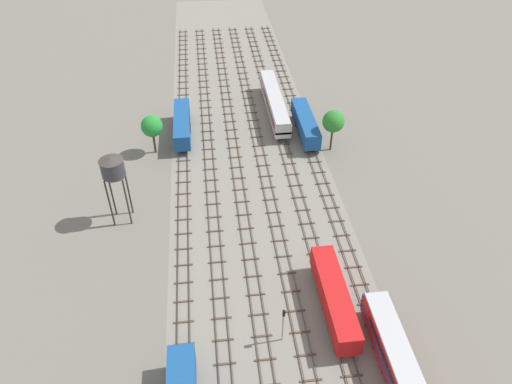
# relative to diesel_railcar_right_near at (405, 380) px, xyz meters

# --- Properties ---
(ground_plane) EXTENTS (480.00, 480.00, 0.00)m
(ground_plane) POSITION_rel_diesel_railcar_right_near_xyz_m (-11.08, 41.97, -2.60)
(ground_plane) COLOR slate
(ballast_bed) EXTENTS (26.16, 176.00, 0.01)m
(ballast_bed) POSITION_rel_diesel_railcar_right_near_xyz_m (-11.08, 41.97, -2.59)
(ballast_bed) COLOR gray
(ballast_bed) RESTS_ON ground
(track_far_left) EXTENTS (2.40, 126.00, 0.29)m
(track_far_left) POSITION_rel_diesel_railcar_right_near_xyz_m (-22.16, 42.97, -2.46)
(track_far_left) COLOR #47382D
(track_far_left) RESTS_ON ground
(track_left) EXTENTS (2.40, 126.00, 0.29)m
(track_left) POSITION_rel_diesel_railcar_right_near_xyz_m (-17.72, 42.97, -2.46)
(track_left) COLOR #47382D
(track_left) RESTS_ON ground
(track_centre_left) EXTENTS (2.40, 126.00, 0.29)m
(track_centre_left) POSITION_rel_diesel_railcar_right_near_xyz_m (-13.29, 42.97, -2.46)
(track_centre_left) COLOR #47382D
(track_centre_left) RESTS_ON ground
(track_centre) EXTENTS (2.40, 126.00, 0.29)m
(track_centre) POSITION_rel_diesel_railcar_right_near_xyz_m (-8.86, 42.97, -2.46)
(track_centre) COLOR #47382D
(track_centre) RESTS_ON ground
(track_centre_right) EXTENTS (2.40, 126.00, 0.29)m
(track_centre_right) POSITION_rel_diesel_railcar_right_near_xyz_m (-4.43, 42.97, -2.46)
(track_centre_right) COLOR #47382D
(track_centre_right) RESTS_ON ground
(track_right) EXTENTS (2.40, 126.00, 0.29)m
(track_right) POSITION_rel_diesel_railcar_right_near_xyz_m (-0.00, 42.97, -2.46)
(track_right) COLOR #47382D
(track_right) RESTS_ON ground
(diesel_railcar_right_near) EXTENTS (2.96, 20.50, 3.80)m
(diesel_railcar_right_near) POSITION_rel_diesel_railcar_right_near_xyz_m (0.00, 0.00, 0.00)
(diesel_railcar_right_near) COLOR red
(diesel_railcar_right_near) RESTS_ON ground
(freight_boxcar_centre_right_mid) EXTENTS (2.87, 14.00, 3.60)m
(freight_boxcar_centre_right_mid) POSITION_rel_diesel_railcar_right_near_xyz_m (-4.42, 11.12, -0.15)
(freight_boxcar_centre_right_mid) COLOR red
(freight_boxcar_centre_right_mid) RESTS_ON ground
(freight_boxcar_right_midfar) EXTENTS (2.87, 14.00, 3.60)m
(freight_boxcar_right_midfar) POSITION_rel_diesel_railcar_right_near_xyz_m (0.01, 50.34, -0.15)
(freight_boxcar_right_midfar) COLOR #194C8C
(freight_boxcar_right_midfar) RESTS_ON ground
(freight_boxcar_far_left_far) EXTENTS (2.87, 14.00, 3.60)m
(freight_boxcar_far_left_far) POSITION_rel_diesel_railcar_right_near_xyz_m (-22.15, 52.71, -0.15)
(freight_boxcar_far_left_far) COLOR #194C8C
(freight_boxcar_far_left_far) RESTS_ON ground
(passenger_coach_centre_right_farther) EXTENTS (2.96, 22.00, 3.80)m
(passenger_coach_centre_right_farther) POSITION_rel_diesel_railcar_right_near_xyz_m (-4.43, 58.66, 0.02)
(passenger_coach_centre_right_farther) COLOR beige
(passenger_coach_centre_right_farther) RESTS_ON ground
(water_tower) EXTENTS (3.36, 3.36, 10.89)m
(water_tower) POSITION_rel_diesel_railcar_right_near_xyz_m (-30.83, 30.83, 6.51)
(water_tower) COLOR #2D2826
(water_tower) RESTS_ON ground
(signal_post_nearest) EXTENTS (0.28, 0.47, 5.57)m
(signal_post_nearest) POSITION_rel_diesel_railcar_right_near_xyz_m (-11.08, 7.74, 0.93)
(signal_post_nearest) COLOR gray
(signal_post_nearest) RESTS_ON ground
(lineside_tree_0) EXTENTS (3.77, 3.77, 7.58)m
(lineside_tree_0) POSITION_rel_diesel_railcar_right_near_xyz_m (3.53, 44.98, 3.06)
(lineside_tree_0) COLOR #4C331E
(lineside_tree_0) RESTS_ON ground
(lineside_tree_1) EXTENTS (3.66, 3.66, 7.08)m
(lineside_tree_1) POSITION_rel_diesel_railcar_right_near_xyz_m (-26.94, 47.78, 2.61)
(lineside_tree_1) COLOR #4C331E
(lineside_tree_1) RESTS_ON ground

